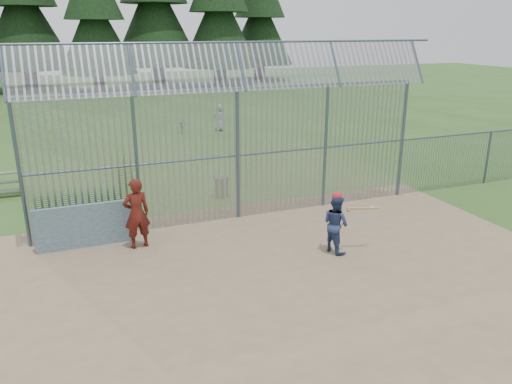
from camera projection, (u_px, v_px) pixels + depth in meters
name	position (u px, v px, depth m)	size (l,w,h in m)	color
ground	(285.00, 264.00, 12.55)	(120.00, 120.00, 0.00)	#2D511E
dirt_infield	(294.00, 272.00, 12.11)	(14.00, 10.00, 0.02)	#756047
dugout_wall	(84.00, 226.00, 13.32)	(2.50, 0.12, 1.20)	#38566B
batter	(336.00, 224.00, 13.01)	(0.75, 0.59, 1.55)	navy
onlooker	(137.00, 213.00, 13.21)	(0.70, 0.46, 1.92)	maroon
bg_kid_standing	(219.00, 118.00, 28.69)	(0.74, 0.48, 1.51)	gray
bg_kid_seated	(183.00, 126.00, 28.03)	(0.49, 0.20, 0.83)	gray
batting_gear	(344.00, 199.00, 12.83)	(1.24, 0.44, 0.53)	red
trash_can	(221.00, 187.00, 17.44)	(0.56, 0.56, 0.82)	gray
backstop_fence	(293.00, 140.00, 15.48)	(20.09, 0.81, 5.30)	#47566B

